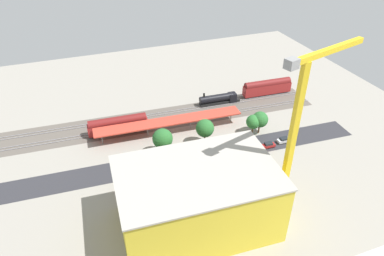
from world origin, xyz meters
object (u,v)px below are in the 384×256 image
object	(u,v)px
parked_car_1	(268,145)
parked_car_2	(249,149)
parked_car_0	(284,140)
freight_coach_far	(118,124)
locomotive	(220,99)
traffic_light	(144,165)
passenger_coach	(267,87)
parked_car_4	(212,158)
parked_car_3	(231,152)
construction_building	(197,199)
box_truck_0	(143,184)
street_tree_3	(253,122)
street_tree_2	(205,128)
street_tree_1	(163,139)
street_tree_0	(260,120)
tower_crane	(298,127)
platform_canopy_near	(169,121)

from	to	relation	value
parked_car_1	parked_car_2	size ratio (longest dim) A/B	0.89
parked_car_0	freight_coach_far	bearing A→B (deg)	-26.30
locomotive	traffic_light	bearing A→B (deg)	40.52
passenger_coach	parked_car_4	world-z (taller)	passenger_coach
locomotive	parked_car_3	xyz separation A→B (m)	(9.82, 30.21, -1.05)
freight_coach_far	construction_building	world-z (taller)	construction_building
passenger_coach	freight_coach_far	bearing A→B (deg)	6.11
box_truck_0	street_tree_3	size ratio (longest dim) A/B	1.41
parked_car_1	street_tree_2	distance (m)	20.57
passenger_coach	parked_car_3	xyz separation A→B (m)	(29.95, 30.21, -2.52)
locomotive	parked_car_4	world-z (taller)	locomotive
parked_car_1	street_tree_1	xyz separation A→B (m)	(31.70, -8.10, 4.90)
parked_car_1	parked_car_4	xyz separation A→B (m)	(18.94, -0.30, -0.00)
street_tree_2	street_tree_3	world-z (taller)	street_tree_2
passenger_coach	street_tree_0	size ratio (longest dim) A/B	2.54
parked_car_4	street_tree_0	distance (m)	22.15
tower_crane	traffic_light	distance (m)	42.40
locomotive	traffic_light	xyz separation A→B (m)	(36.80, 31.44, 2.58)
locomotive	street_tree_0	bearing A→B (deg)	100.20
parked_car_0	traffic_light	xyz separation A→B (m)	(45.69, 1.19, 3.64)
street_tree_1	traffic_light	size ratio (longest dim) A/B	1.32
parked_car_4	street_tree_3	distance (m)	20.00
parked_car_1	tower_crane	distance (m)	33.10
parked_car_3	street_tree_3	xyz separation A→B (m)	(-11.55, -7.72, 3.87)
parked_car_1	construction_building	world-z (taller)	construction_building
parked_car_4	tower_crane	world-z (taller)	tower_crane
street_tree_3	traffic_light	size ratio (longest dim) A/B	1.06
parked_car_4	construction_building	bearing A→B (deg)	58.65
tower_crane	street_tree_0	xyz separation A→B (m)	(-10.01, -30.84, -18.37)
passenger_coach	street_tree_2	distance (m)	41.76
street_tree_0	street_tree_3	bearing A→B (deg)	-2.30
freight_coach_far	street_tree_2	bearing A→B (deg)	146.86
parked_car_3	box_truck_0	xyz separation A→B (m)	(28.46, 5.79, 1.03)
construction_building	street_tree_1	distance (m)	29.02
platform_canopy_near	street_tree_0	distance (m)	29.58
passenger_coach	platform_canopy_near	bearing A→B (deg)	15.26
parked_car_2	construction_building	distance (m)	33.93
parked_car_0	parked_car_1	xyz separation A→B (m)	(6.06, 0.71, 0.00)
street_tree_2	parked_car_2	bearing A→B (deg)	144.77
freight_coach_far	parked_car_3	xyz separation A→B (m)	(-29.61, 23.84, -2.29)
passenger_coach	parked_car_2	size ratio (longest dim) A/B	4.05
street_tree_0	traffic_light	distance (m)	41.81
street_tree_0	parked_car_1	bearing A→B (deg)	81.58
parked_car_1	street_tree_0	distance (m)	9.49
parked_car_3	box_truck_0	size ratio (longest dim) A/B	0.46
freight_coach_far	parked_car_4	bearing A→B (deg)	133.84
street_tree_1	street_tree_2	world-z (taller)	street_tree_1
parked_car_2	parked_car_3	xyz separation A→B (m)	(6.10, -0.08, 0.04)
platform_canopy_near	tower_crane	size ratio (longest dim) A/B	1.20
box_truck_0	street_tree_0	bearing A→B (deg)	-162.43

